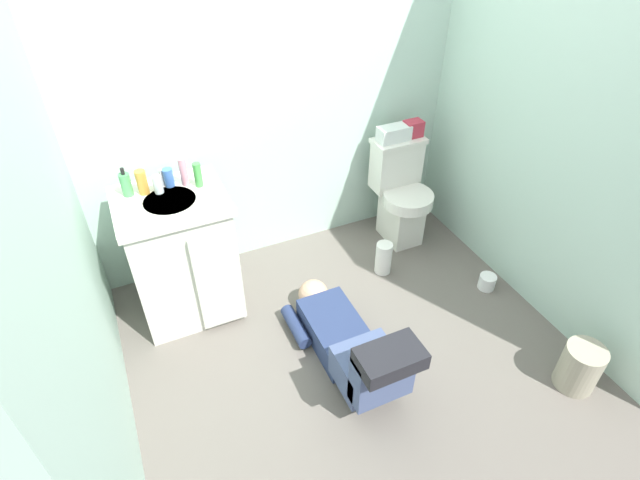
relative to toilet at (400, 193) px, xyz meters
name	(u,v)px	position (x,y,z in m)	size (l,w,h in m)	color
ground_plane	(347,346)	(-0.81, -0.79, -0.39)	(2.93, 3.11, 0.04)	#645C55
wall_back	(271,81)	(-0.81, 0.30, 0.83)	(2.59, 0.08, 2.40)	#AFCFBE
wall_left	(46,238)	(-2.07, -0.79, 0.83)	(0.08, 2.11, 2.40)	#AFCFBE
wall_right	(569,116)	(0.44, -0.79, 0.83)	(0.08, 2.11, 2.40)	#AFCFBE
toilet	(400,193)	(0.00, 0.00, 0.00)	(0.36, 0.46, 0.75)	silver
vanity_cabinet	(182,256)	(-1.57, -0.11, 0.05)	(0.60, 0.53, 0.82)	silver
faucet	(162,178)	(-1.57, 0.03, 0.50)	(0.02, 0.02, 0.10)	silver
person_plumber	(350,344)	(-0.87, -0.93, -0.19)	(0.38, 1.06, 0.52)	navy
tissue_box	(394,133)	(-0.04, 0.09, 0.43)	(0.22, 0.11, 0.10)	silver
toiletry_bag	(413,129)	(0.11, 0.09, 0.44)	(0.12, 0.09, 0.11)	#B22D3F
soap_dispenser	(126,184)	(-1.76, 0.01, 0.52)	(0.06, 0.06, 0.17)	#4A9659
bottle_amber	(142,182)	(-1.68, 0.00, 0.52)	(0.06, 0.06, 0.14)	gold
bottle_clear	(158,184)	(-1.60, -0.03, 0.50)	(0.05, 0.05, 0.10)	silver
bottle_blue	(169,177)	(-1.54, 0.02, 0.50)	(0.05, 0.05, 0.10)	#3E6CBE
bottle_pink	(184,172)	(-1.45, -0.01, 0.53)	(0.04, 0.04, 0.16)	pink
bottle_green	(198,175)	(-1.39, -0.05, 0.52)	(0.04, 0.04, 0.14)	green
trash_can	(580,367)	(0.18, -1.55, -0.23)	(0.21, 0.21, 0.28)	#9E9881
paper_towel_roll	(384,258)	(-0.30, -0.32, -0.25)	(0.11, 0.11, 0.23)	white
toilet_paper_roll	(487,282)	(0.24, -0.75, -0.32)	(0.11, 0.11, 0.10)	white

